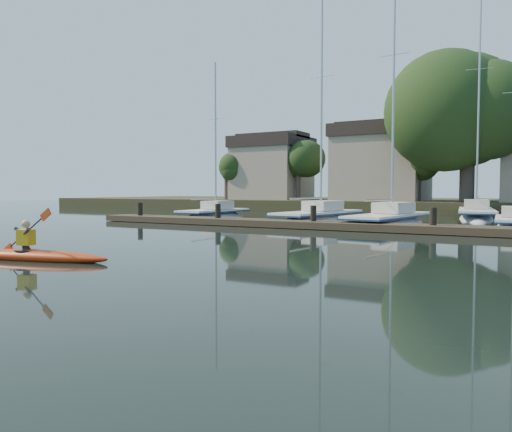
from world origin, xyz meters
The scene contains 8 objects.
ground centered at (0.00, 0.00, 0.00)m, with size 160.00×160.00×0.00m, color black.
kayak centered at (-5.43, -0.95, 0.20)m, with size 5.06×1.80×1.61m.
dock centered at (0.00, 14.00, 0.20)m, with size 34.00×2.00×1.80m.
sailboat_0 centered at (-12.66, 18.98, -0.20)m, with size 2.20×7.74×12.26m.
sailboat_1 centered at (-4.62, 18.67, -0.21)m, with size 3.60×9.72×15.52m.
sailboat_2 centered at (0.03, 17.77, -0.20)m, with size 3.54×10.08×16.34m.
sailboat_6 centered at (3.52, 27.44, -0.21)m, with size 3.69×11.35×17.72m.
shore centered at (1.61, 40.29, 3.23)m, with size 90.00×25.25×12.75m.
Camera 1 is at (7.20, -10.14, 2.01)m, focal length 35.00 mm.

